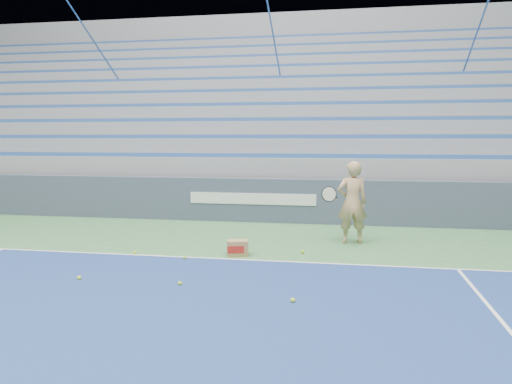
# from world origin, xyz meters

# --- Properties ---
(sponsor_barrier) EXTENTS (30.00, 0.32, 1.10)m
(sponsor_barrier) POSITION_xyz_m (0.00, 15.88, 0.55)
(sponsor_barrier) COLOR #3C475C
(sponsor_barrier) RESTS_ON ground
(bleachers) EXTENTS (31.00, 9.15, 7.30)m
(bleachers) POSITION_xyz_m (0.00, 21.60, 2.36)
(bleachers) COLOR gray
(bleachers) RESTS_ON ground
(tennis_player) EXTENTS (0.94, 0.87, 1.66)m
(tennis_player) POSITION_xyz_m (2.43, 13.68, 0.83)
(tennis_player) COLOR tan
(tennis_player) RESTS_ON ground
(ball_box) EXTENTS (0.43, 0.38, 0.28)m
(ball_box) POSITION_xyz_m (0.39, 12.23, 0.14)
(ball_box) COLOR #9A774A
(ball_box) RESTS_ON ground
(tennis_ball_0) EXTENTS (0.07, 0.07, 0.07)m
(tennis_ball_0) POSITION_xyz_m (-1.62, 10.27, 0.03)
(tennis_ball_0) COLOR #B5D92C
(tennis_ball_0) RESTS_ON ground
(tennis_ball_1) EXTENTS (0.07, 0.07, 0.07)m
(tennis_ball_1) POSITION_xyz_m (-0.46, 11.75, 0.03)
(tennis_ball_1) COLOR #B5D92C
(tennis_ball_1) RESTS_ON ground
(tennis_ball_2) EXTENTS (0.07, 0.07, 0.07)m
(tennis_ball_2) POSITION_xyz_m (1.54, 12.59, 0.03)
(tennis_ball_2) COLOR #B5D92C
(tennis_ball_2) RESTS_ON ground
(tennis_ball_3) EXTENTS (0.07, 0.07, 0.07)m
(tennis_ball_3) POSITION_xyz_m (1.65, 9.81, 0.03)
(tennis_ball_3) COLOR #B5D92C
(tennis_ball_3) RESTS_ON ground
(tennis_ball_4) EXTENTS (0.07, 0.07, 0.07)m
(tennis_ball_4) POSITION_xyz_m (-1.48, 11.96, 0.03)
(tennis_ball_4) COLOR #B5D92C
(tennis_ball_4) RESTS_ON ground
(tennis_ball_5) EXTENTS (0.07, 0.07, 0.07)m
(tennis_ball_5) POSITION_xyz_m (-0.04, 10.27, 0.03)
(tennis_ball_5) COLOR #B5D92C
(tennis_ball_5) RESTS_ON ground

